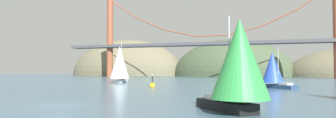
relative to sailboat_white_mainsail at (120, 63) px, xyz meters
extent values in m
plane|color=#426075|center=(16.44, -46.08, -4.93)|extent=(360.00, 360.00, 0.00)
ellipsoid|color=#6B664C|center=(-38.56, 88.92, -4.93)|extent=(67.21, 44.00, 41.82)
ellipsoid|color=#425138|center=(21.44, 88.92, -4.93)|extent=(62.59, 44.00, 39.14)
cylinder|color=brown|center=(-28.84, 48.92, 12.40)|extent=(2.80, 2.80, 34.66)
cube|color=#47474C|center=(16.44, 48.92, 8.83)|extent=(126.56, 6.00, 1.20)
cylinder|color=brown|center=(-22.37, 48.92, 25.34)|extent=(13.22, 0.50, 9.18)
cylinder|color=brown|center=(-9.43, 48.92, 18.04)|extent=(13.14, 0.50, 6.30)
cylinder|color=brown|center=(3.50, 48.92, 13.66)|extent=(13.05, 0.50, 3.41)
cylinder|color=brown|center=(16.44, 48.92, 12.20)|extent=(12.94, 0.50, 0.50)
cylinder|color=brown|center=(29.38, 48.92, 13.66)|extent=(13.05, 0.50, 3.41)
cylinder|color=brown|center=(42.31, 48.92, 18.04)|extent=(13.14, 0.50, 6.30)
cube|color=white|center=(-0.42, 2.14, -4.58)|extent=(3.16, 7.39, 0.71)
cube|color=beige|center=(-0.66, 3.41, -4.05)|extent=(1.79, 2.52, 0.36)
cylinder|color=#B2B2B7|center=(-0.28, 1.43, 0.70)|extent=(0.14, 0.14, 9.85)
cone|color=white|center=(0.02, -0.12, 0.23)|extent=(5.84, 5.84, 8.30)
cube|color=black|center=(31.25, -45.14, -4.53)|extent=(5.26, 5.71, 0.80)
cube|color=beige|center=(30.54, -44.33, -3.95)|extent=(2.28, 2.34, 0.36)
cylinder|color=#B2B2B7|center=(31.64, -45.60, -0.80)|extent=(0.14, 0.14, 6.66)
cone|color=green|center=(32.50, -46.60, -0.87)|extent=(6.09, 6.09, 5.94)
cube|color=navy|center=(37.72, -14.55, -4.59)|extent=(5.28, 5.53, 0.68)
cube|color=beige|center=(38.43, -15.32, -4.07)|extent=(2.28, 2.31, 0.36)
cylinder|color=#B2B2B7|center=(37.33, -14.12, -1.00)|extent=(0.14, 0.14, 6.49)
cone|color=blue|center=(36.46, -13.17, -1.20)|extent=(5.32, 5.32, 5.51)
sphere|color=gold|center=(14.91, -16.67, -4.63)|extent=(1.10, 1.10, 1.10)
cylinder|color=black|center=(14.91, -16.67, -3.58)|extent=(0.20, 0.20, 1.60)
sphere|color=#F2EA99|center=(14.91, -16.67, -2.66)|extent=(0.24, 0.24, 0.24)
camera|label=1|loc=(33.64, -68.76, -1.71)|focal=31.40mm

